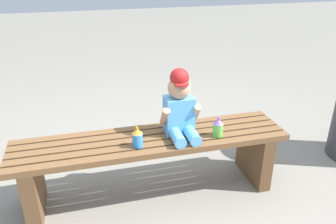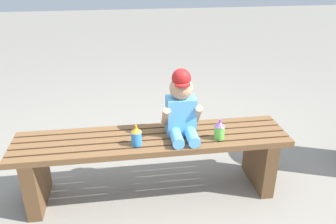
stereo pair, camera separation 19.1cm
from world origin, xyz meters
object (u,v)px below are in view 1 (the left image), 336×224
(park_bench, at_px, (152,156))
(sippy_cup_right, at_px, (218,127))
(child_figure, at_px, (180,107))
(sippy_cup_left, at_px, (137,137))

(park_bench, xyz_separation_m, sippy_cup_right, (0.39, -0.08, 0.19))
(park_bench, distance_m, child_figure, 0.35)
(sippy_cup_left, bearing_deg, park_bench, 39.18)
(park_bench, bearing_deg, sippy_cup_left, -140.82)
(park_bench, distance_m, sippy_cup_left, 0.22)
(sippy_cup_left, bearing_deg, sippy_cup_right, 0.00)
(child_figure, height_order, sippy_cup_left, child_figure)
(park_bench, xyz_separation_m, child_figure, (0.18, 0.01, 0.30))
(child_figure, distance_m, sippy_cup_right, 0.26)
(child_figure, relative_size, sippy_cup_left, 3.26)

